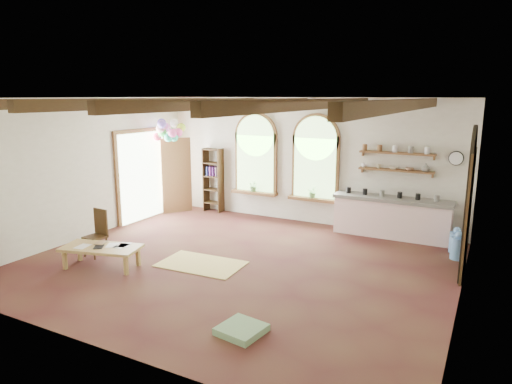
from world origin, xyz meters
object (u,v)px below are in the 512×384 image
Objects in this scene: balloon_cluster at (169,131)px; kitchen_counter at (391,217)px; side_chair at (96,243)px; coffee_table at (101,249)px.

kitchen_counter is at bearing 8.94° from balloon_cluster.
kitchen_counter is at bearing 39.19° from side_chair.
coffee_table is at bearing -134.44° from kitchen_counter.
kitchen_counter is 1.67× the size of coffee_table.
balloon_cluster is (-0.61, 3.26, 2.05)m from side_chair.
balloon_cluster is (-1.21, 3.69, 1.96)m from coffee_table.
balloon_cluster reaches higher than kitchen_counter.
kitchen_counter is at bearing 45.56° from coffee_table.
side_chair is at bearing -140.81° from kitchen_counter.
kitchen_counter is 6.07m from balloon_cluster.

